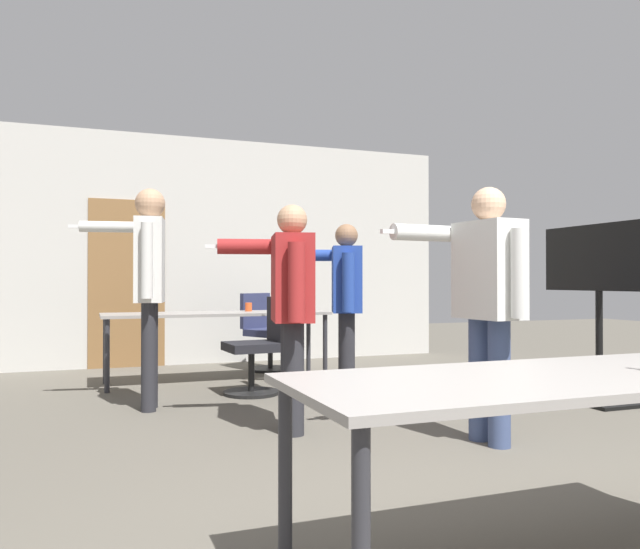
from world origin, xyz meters
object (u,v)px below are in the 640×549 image
at_px(office_chair_far_left, 259,349).
at_px(drink_cup, 249,307).
at_px(person_near_casual, 290,297).
at_px(person_left_plaid, 148,273).
at_px(tv_screen, 599,288).
at_px(person_center_tall, 487,290).
at_px(office_chair_far_right, 266,334).
at_px(person_right_polo, 345,293).

relative_size(office_chair_far_left, drink_cup, 9.61).
xyz_separation_m(person_near_casual, office_chair_far_left, (0.18, 1.50, -0.53)).
xyz_separation_m(person_left_plaid, person_near_casual, (0.86, -1.12, -0.17)).
distance_m(tv_screen, person_center_tall, 1.86).
bearing_deg(tv_screen, person_left_plaid, -106.83).
bearing_deg(person_left_plaid, office_chair_far_right, -28.55).
bearing_deg(person_center_tall, person_right_polo, 1.73).
height_order(tv_screen, person_near_casual, person_near_casual).
distance_m(tv_screen, office_chair_far_left, 3.07).
relative_size(person_right_polo, office_chair_far_right, 1.74).
relative_size(tv_screen, person_right_polo, 0.98).
distance_m(person_center_tall, office_chair_far_left, 2.50).
xyz_separation_m(tv_screen, person_right_polo, (-1.90, 1.12, -0.05)).
height_order(person_near_casual, office_chair_far_right, person_near_casual).
relative_size(person_right_polo, person_near_casual, 0.99).
bearing_deg(tv_screen, person_right_polo, -120.63).
height_order(person_right_polo, drink_cup, person_right_polo).
height_order(tv_screen, drink_cup, tv_screen).
xyz_separation_m(person_center_tall, office_chair_far_left, (-0.92, 2.25, -0.58)).
distance_m(office_chair_far_left, drink_cup, 0.99).
relative_size(person_center_tall, office_chair_far_right, 1.84).
distance_m(tv_screen, drink_cup, 3.47).
xyz_separation_m(tv_screen, person_left_plaid, (-3.66, 1.11, 0.13)).
relative_size(tv_screen, person_left_plaid, 0.85).
relative_size(person_near_casual, drink_cup, 16.96).
bearing_deg(office_chair_far_left, person_left_plaid, 105.88).
xyz_separation_m(person_right_polo, drink_cup, (-0.59, 1.27, -0.17)).
bearing_deg(drink_cup, person_near_casual, -97.15).
bearing_deg(person_center_tall, person_left_plaid, 41.92).
xyz_separation_m(person_left_plaid, person_center_tall, (1.97, -1.87, -0.12)).
bearing_deg(office_chair_far_left, person_right_polo, -120.89).
distance_m(person_center_tall, drink_cup, 3.27).
bearing_deg(drink_cup, tv_screen, -43.87).
bearing_deg(person_left_plaid, person_center_tall, -123.00).
distance_m(office_chair_far_right, drink_cup, 0.77).
relative_size(person_right_polo, office_chair_far_left, 1.75).
height_order(person_left_plaid, person_right_polo, person_left_plaid).
relative_size(tv_screen, person_near_casual, 0.97).
bearing_deg(person_near_casual, office_chair_far_left, 5.67).
height_order(person_near_casual, drink_cup, person_near_casual).
relative_size(person_left_plaid, office_chair_far_left, 2.01).
bearing_deg(person_right_polo, person_left_plaid, 110.31).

